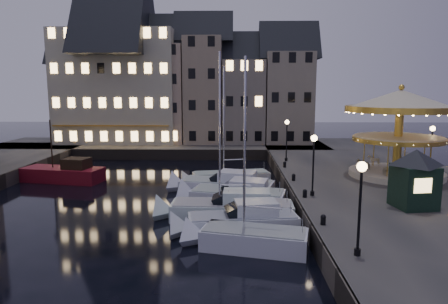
{
  "coord_description": "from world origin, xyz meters",
  "views": [
    {
      "loc": [
        1.73,
        -25.65,
        8.46
      ],
      "look_at": [
        1.0,
        8.0,
        3.2
      ],
      "focal_mm": 32.0,
      "sensor_mm": 36.0,
      "label": 1
    }
  ],
  "objects_px": {
    "motorboat_d": "(233,196)",
    "red_fishing_boat": "(64,174)",
    "streetlamp_d": "(432,143)",
    "ticket_kiosk": "(415,169)",
    "motorboat_b": "(236,223)",
    "motorboat_c": "(226,209)",
    "streetlamp_b": "(314,156)",
    "motorboat_e": "(222,186)",
    "streetlamp_a": "(360,195)",
    "streetlamp_c": "(287,134)",
    "carousel": "(400,116)",
    "bollard_a": "(323,219)",
    "motorboat_a": "(244,239)",
    "bollard_d": "(285,164)",
    "bollard_b": "(305,193)",
    "motorboat_f": "(225,179)",
    "bollard_c": "(294,177)"
  },
  "relations": [
    {
      "from": "motorboat_e",
      "to": "motorboat_a",
      "type": "bearing_deg",
      "value": -82.69
    },
    {
      "from": "motorboat_b",
      "to": "carousel",
      "type": "relative_size",
      "value": 0.87
    },
    {
      "from": "motorboat_c",
      "to": "bollard_b",
      "type": "bearing_deg",
      "value": 7.97
    },
    {
      "from": "bollard_c",
      "to": "ticket_kiosk",
      "type": "bearing_deg",
      "value": -49.02
    },
    {
      "from": "red_fishing_boat",
      "to": "carousel",
      "type": "height_order",
      "value": "carousel"
    },
    {
      "from": "motorboat_b",
      "to": "motorboat_c",
      "type": "bearing_deg",
      "value": 103.65
    },
    {
      "from": "streetlamp_b",
      "to": "motorboat_e",
      "type": "distance_m",
      "value": 8.88
    },
    {
      "from": "streetlamp_d",
      "to": "motorboat_d",
      "type": "bearing_deg",
      "value": -163.9
    },
    {
      "from": "streetlamp_d",
      "to": "bollard_d",
      "type": "distance_m",
      "value": 12.51
    },
    {
      "from": "bollard_c",
      "to": "motorboat_b",
      "type": "distance_m",
      "value": 9.66
    },
    {
      "from": "streetlamp_d",
      "to": "motorboat_c",
      "type": "height_order",
      "value": "motorboat_c"
    },
    {
      "from": "streetlamp_d",
      "to": "ticket_kiosk",
      "type": "bearing_deg",
      "value": -120.38
    },
    {
      "from": "streetlamp_d",
      "to": "motorboat_d",
      "type": "distance_m",
      "value": 17.76
    },
    {
      "from": "bollard_c",
      "to": "motorboat_d",
      "type": "xyz_separation_m",
      "value": [
        -4.85,
        -2.34,
        -0.96
      ]
    },
    {
      "from": "red_fishing_boat",
      "to": "ticket_kiosk",
      "type": "relative_size",
      "value": 1.9
    },
    {
      "from": "streetlamp_a",
      "to": "streetlamp_c",
      "type": "bearing_deg",
      "value": 90.0
    },
    {
      "from": "streetlamp_b",
      "to": "bollard_d",
      "type": "relative_size",
      "value": 7.32
    },
    {
      "from": "ticket_kiosk",
      "to": "red_fishing_boat",
      "type": "bearing_deg",
      "value": 155.8
    },
    {
      "from": "motorboat_b",
      "to": "motorboat_c",
      "type": "xyz_separation_m",
      "value": [
        -0.65,
        2.67,
        0.04
      ]
    },
    {
      "from": "motorboat_c",
      "to": "red_fishing_boat",
      "type": "xyz_separation_m",
      "value": [
        -15.22,
        10.59,
        0.02
      ]
    },
    {
      "from": "motorboat_d",
      "to": "ticket_kiosk",
      "type": "height_order",
      "value": "ticket_kiosk"
    },
    {
      "from": "bollard_a",
      "to": "motorboat_a",
      "type": "xyz_separation_m",
      "value": [
        -4.26,
        -0.23,
        -1.07
      ]
    },
    {
      "from": "streetlamp_c",
      "to": "motorboat_a",
      "type": "bearing_deg",
      "value": -103.85
    },
    {
      "from": "motorboat_d",
      "to": "red_fishing_boat",
      "type": "distance_m",
      "value": 17.23
    },
    {
      "from": "streetlamp_b",
      "to": "streetlamp_c",
      "type": "bearing_deg",
      "value": 90.0
    },
    {
      "from": "streetlamp_a",
      "to": "bollard_a",
      "type": "relative_size",
      "value": 7.32
    },
    {
      "from": "streetlamp_c",
      "to": "streetlamp_b",
      "type": "bearing_deg",
      "value": -90.0
    },
    {
      "from": "ticket_kiosk",
      "to": "motorboat_f",
      "type": "bearing_deg",
      "value": 136.65
    },
    {
      "from": "streetlamp_d",
      "to": "motorboat_a",
      "type": "bearing_deg",
      "value": -140.71
    },
    {
      "from": "bollard_b",
      "to": "motorboat_e",
      "type": "bearing_deg",
      "value": 135.01
    },
    {
      "from": "streetlamp_a",
      "to": "carousel",
      "type": "xyz_separation_m",
      "value": [
        8.19,
        16.28,
        2.28
      ]
    },
    {
      "from": "streetlamp_d",
      "to": "red_fishing_boat",
      "type": "bearing_deg",
      "value": 175.85
    },
    {
      "from": "streetlamp_c",
      "to": "motorboat_e",
      "type": "height_order",
      "value": "streetlamp_c"
    },
    {
      "from": "streetlamp_d",
      "to": "streetlamp_c",
      "type": "bearing_deg",
      "value": 150.09
    },
    {
      "from": "bollard_d",
      "to": "bollard_c",
      "type": "bearing_deg",
      "value": -90.0
    },
    {
      "from": "red_fishing_boat",
      "to": "ticket_kiosk",
      "type": "height_order",
      "value": "red_fishing_boat"
    },
    {
      "from": "red_fishing_boat",
      "to": "carousel",
      "type": "bearing_deg",
      "value": -5.98
    },
    {
      "from": "motorboat_d",
      "to": "motorboat_f",
      "type": "distance_m",
      "value": 6.33
    },
    {
      "from": "bollard_b",
      "to": "motorboat_f",
      "type": "xyz_separation_m",
      "value": [
        -5.55,
        8.95,
        -1.07
      ]
    },
    {
      "from": "streetlamp_c",
      "to": "motorboat_b",
      "type": "height_order",
      "value": "streetlamp_c"
    },
    {
      "from": "streetlamp_a",
      "to": "motorboat_e",
      "type": "relative_size",
      "value": 0.48
    },
    {
      "from": "streetlamp_d",
      "to": "motorboat_a",
      "type": "height_order",
      "value": "motorboat_a"
    },
    {
      "from": "bollard_c",
      "to": "motorboat_a",
      "type": "height_order",
      "value": "motorboat_a"
    },
    {
      "from": "bollard_a",
      "to": "motorboat_b",
      "type": "bearing_deg",
      "value": 155.83
    },
    {
      "from": "streetlamp_b",
      "to": "motorboat_e",
      "type": "relative_size",
      "value": 0.48
    },
    {
      "from": "streetlamp_b",
      "to": "bollard_b",
      "type": "height_order",
      "value": "streetlamp_b"
    },
    {
      "from": "streetlamp_b",
      "to": "bollard_b",
      "type": "distance_m",
      "value": 2.54
    },
    {
      "from": "bollard_c",
      "to": "motorboat_a",
      "type": "bearing_deg",
      "value": -111.67
    },
    {
      "from": "motorboat_b",
      "to": "motorboat_f",
      "type": "distance_m",
      "value": 12.4
    },
    {
      "from": "ticket_kiosk",
      "to": "bollard_d",
      "type": "bearing_deg",
      "value": 116.18
    }
  ]
}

